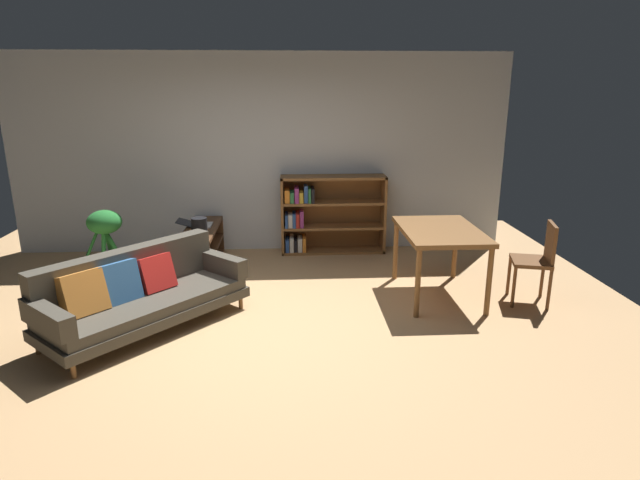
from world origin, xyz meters
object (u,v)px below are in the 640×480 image
(media_console, at_px, (202,247))
(dining_chair_near, at_px, (538,258))
(dining_table, at_px, (440,236))
(desk_speaker, at_px, (199,227))
(fabric_couch, at_px, (138,293))
(potted_floor_plant, at_px, (106,235))
(open_laptop, at_px, (196,224))
(bookshelf, at_px, (325,214))

(media_console, distance_m, dining_chair_near, 4.02)
(media_console, bearing_deg, dining_table, -22.98)
(media_console, height_order, desk_speaker, desk_speaker)
(fabric_couch, height_order, desk_speaker, fabric_couch)
(desk_speaker, relative_size, potted_floor_plant, 0.27)
(media_console, xyz_separation_m, potted_floor_plant, (-1.12, -0.23, 0.25))
(desk_speaker, bearing_deg, dining_table, -16.83)
(dining_table, bearing_deg, dining_chair_near, -14.85)
(dining_chair_near, bearing_deg, open_laptop, 157.83)
(fabric_couch, distance_m, bookshelf, 3.09)
(media_console, relative_size, desk_speaker, 6.08)
(potted_floor_plant, bearing_deg, media_console, 11.65)
(media_console, height_order, bookshelf, bookshelf)
(potted_floor_plant, bearing_deg, dining_chair_near, -13.87)
(potted_floor_plant, bearing_deg, dining_table, -13.62)
(open_laptop, distance_m, potted_floor_plant, 1.10)
(dining_table, xyz_separation_m, bookshelf, (-1.13, 1.74, -0.15))
(desk_speaker, relative_size, dining_table, 0.18)
(media_console, bearing_deg, potted_floor_plant, -168.35)
(open_laptop, height_order, desk_speaker, desk_speaker)
(open_laptop, relative_size, dining_chair_near, 0.50)
(potted_floor_plant, distance_m, dining_chair_near, 5.01)
(potted_floor_plant, distance_m, dining_table, 3.99)
(desk_speaker, height_order, bookshelf, bookshelf)
(dining_chair_near, bearing_deg, media_console, 159.09)
(open_laptop, height_order, dining_chair_near, dining_chair_near)
(fabric_couch, xyz_separation_m, bookshelf, (1.95, 2.39, 0.17))
(media_console, bearing_deg, desk_speaker, -83.12)
(media_console, bearing_deg, bookshelf, 19.38)
(media_console, xyz_separation_m, dining_table, (2.76, -1.17, 0.43))
(fabric_couch, distance_m, media_console, 1.85)
(open_laptop, distance_m, bookshelf, 1.77)
(media_console, xyz_separation_m, dining_chair_near, (3.75, -1.43, 0.25))
(bookshelf, bearing_deg, dining_chair_near, -43.49)
(media_console, relative_size, dining_chair_near, 1.50)
(media_console, distance_m, open_laptop, 0.32)
(desk_speaker, bearing_deg, media_console, 96.88)
(fabric_couch, relative_size, desk_speaker, 8.90)
(dining_table, height_order, bookshelf, bookshelf)
(desk_speaker, distance_m, dining_chair_near, 3.86)
(dining_table, bearing_deg, open_laptop, 155.43)
(fabric_couch, height_order, dining_table, dining_table)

